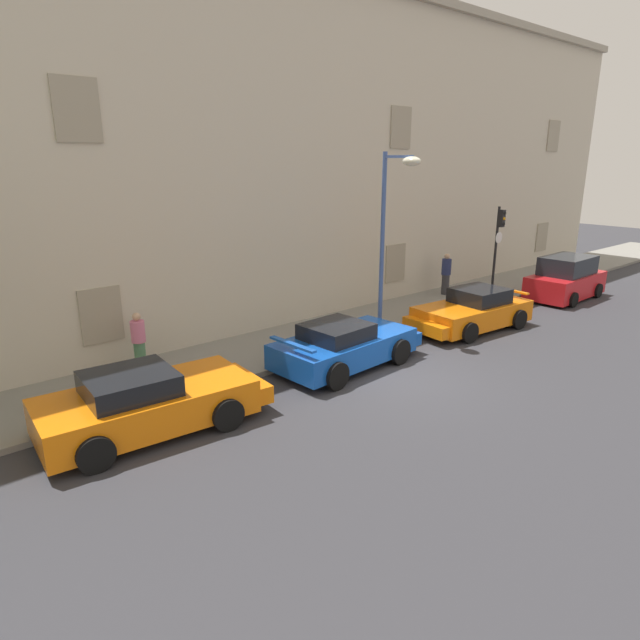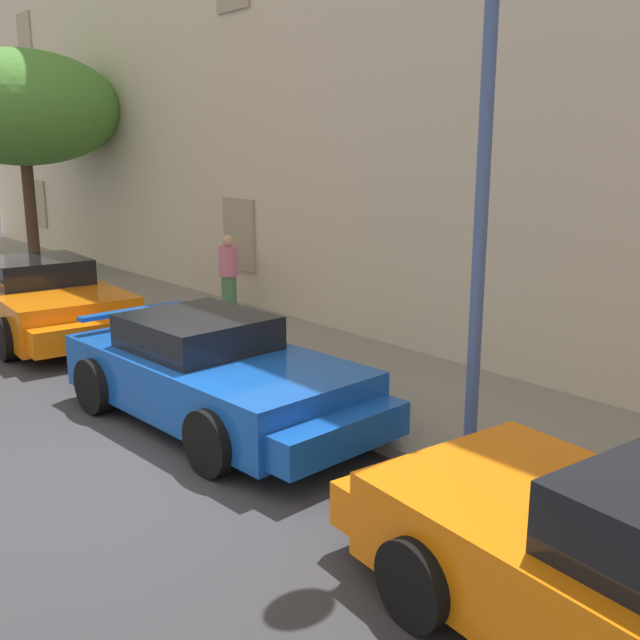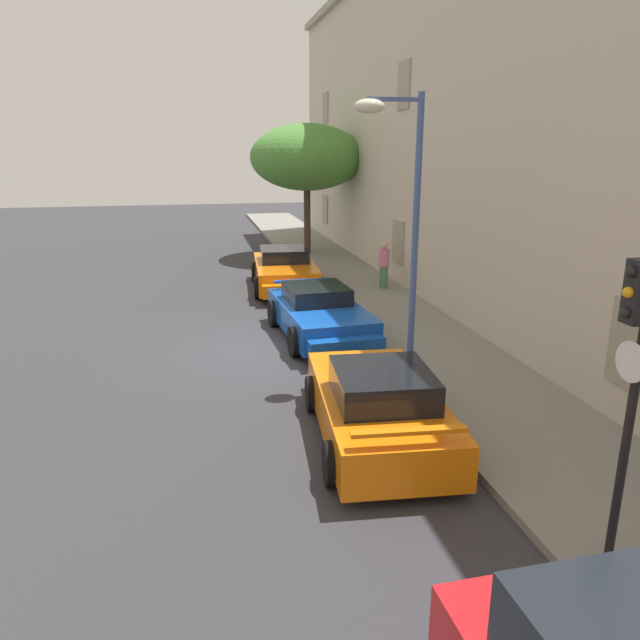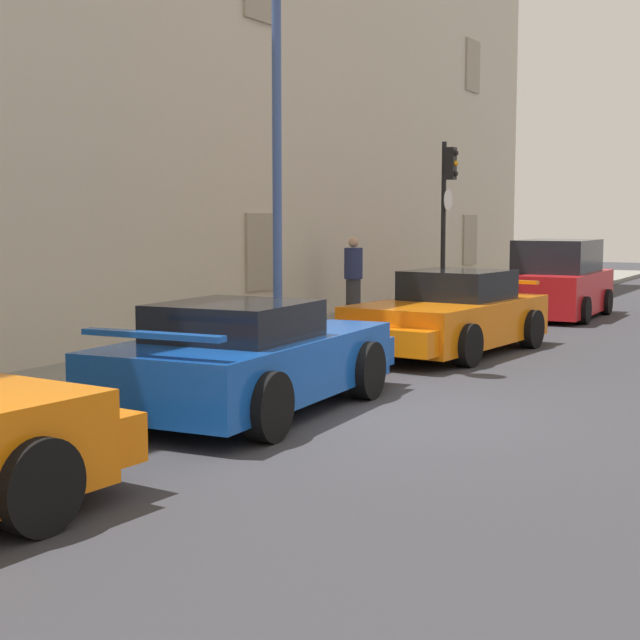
{
  "view_description": "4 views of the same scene",
  "coord_description": "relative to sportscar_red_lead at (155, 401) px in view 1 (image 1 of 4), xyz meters",
  "views": [
    {
      "loc": [
        -10.38,
        -8.82,
        5.58
      ],
      "look_at": [
        -0.3,
        2.95,
        0.97
      ],
      "focal_mm": 30.36,
      "sensor_mm": 36.0,
      "label": 1
    },
    {
      "loc": [
        6.8,
        -3.05,
        3.34
      ],
      "look_at": [
        1.1,
        1.79,
        1.57
      ],
      "focal_mm": 40.62,
      "sensor_mm": 36.0,
      "label": 2
    },
    {
      "loc": [
        13.84,
        -1.6,
        4.77
      ],
      "look_at": [
        0.38,
        1.31,
        0.76
      ],
      "focal_mm": 33.34,
      "sensor_mm": 36.0,
      "label": 3
    },
    {
      "loc": [
        -9.89,
        -4.56,
        2.26
      ],
      "look_at": [
        0.83,
        1.38,
        0.95
      ],
      "focal_mm": 53.58,
      "sensor_mm": 36.0,
      "label": 4
    }
  ],
  "objects": [
    {
      "name": "ground_plane",
      "position": [
        6.19,
        -1.5,
        -0.62
      ],
      "size": [
        80.0,
        80.0,
        0.0
      ],
      "primitive_type": "plane",
      "color": "#333338"
    },
    {
      "name": "sidewalk",
      "position": [
        6.19,
        2.42,
        -0.55
      ],
      "size": [
        60.0,
        3.11,
        0.14
      ],
      "primitive_type": "cube",
      "color": "gray",
      "rests_on": "ground"
    },
    {
      "name": "building_facade",
      "position": [
        6.19,
        6.01,
        5.07
      ],
      "size": [
        43.65,
        4.56,
        11.34
      ],
      "color": "beige",
      "rests_on": "ground"
    },
    {
      "name": "sportscar_red_lead",
      "position": [
        0.0,
        0.0,
        0.0
      ],
      "size": [
        4.88,
        2.49,
        1.38
      ],
      "color": "orange",
      "rests_on": "ground"
    },
    {
      "name": "sportscar_yellow_flank",
      "position": [
        5.7,
        0.03,
        -0.02
      ],
      "size": [
        4.6,
        2.34,
        1.31
      ],
      "color": "#144CB2",
      "rests_on": "ground"
    },
    {
      "name": "sportscar_white_middle",
      "position": [
        11.17,
        -0.21,
        -0.02
      ],
      "size": [
        4.65,
        2.41,
        1.37
      ],
      "color": "orange",
      "rests_on": "ground"
    },
    {
      "name": "hatchback_parked",
      "position": [
        17.86,
        -0.28,
        0.18
      ],
      "size": [
        3.91,
        2.02,
        1.77
      ],
      "color": "red",
      "rests_on": "ground"
    },
    {
      "name": "traffic_light",
      "position": [
        15.04,
        1.31,
        2.03
      ],
      "size": [
        0.44,
        0.36,
        3.69
      ],
      "color": "black",
      "rests_on": "sidewalk"
    },
    {
      "name": "street_lamp",
      "position": [
        8.47,
        0.99,
        3.43
      ],
      "size": [
        0.44,
        1.42,
        5.67
      ],
      "color": "#3F5999",
      "rests_on": "sidewalk"
    },
    {
      "name": "pedestrian_admiring",
      "position": [
        14.18,
        3.05,
        0.39
      ],
      "size": [
        0.4,
        0.4,
        1.72
      ],
      "color": "#333338",
      "rests_on": "sidewalk"
    },
    {
      "name": "pedestrian_strolling",
      "position": [
        1.03,
        3.23,
        0.31
      ],
      "size": [
        0.48,
        0.48,
        1.57
      ],
      "color": "#4C7F59",
      "rests_on": "sidewalk"
    }
  ]
}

